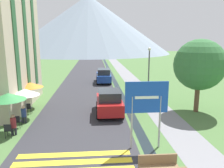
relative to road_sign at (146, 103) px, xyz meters
name	(u,v)px	position (x,y,z in m)	size (l,w,h in m)	color
ground_plane	(107,85)	(-1.09, 15.91, -2.38)	(160.00, 160.00, 0.00)	#476B38
road	(88,73)	(-3.59, 25.91, -2.37)	(6.40, 60.00, 0.01)	#2D2D33
footpath	(125,73)	(2.51, 25.91, -2.37)	(2.20, 60.00, 0.01)	slate
drainage_channel	(111,73)	(0.11, 25.91, -2.37)	(0.60, 60.00, 0.00)	black
crosswalk_marking	(73,162)	(-3.59, -1.13, -2.37)	(5.44, 1.84, 0.01)	yellow
mountain_distant	(89,25)	(-4.71, 84.74, 9.38)	(67.11, 67.11, 23.51)	gray
road_sign	(146,103)	(0.00, 0.00, 0.00)	(2.16, 0.11, 3.49)	#9E9EA3
parked_car_near	(109,102)	(-1.49, 5.45, -1.47)	(1.94, 3.85, 1.82)	#A31919
parked_car_far	(104,76)	(-1.40, 17.68, -1.47)	(1.89, 4.30, 1.82)	navy
cafe_chair_nearest	(8,129)	(-7.46, 1.72, -1.86)	(0.40, 0.40, 0.85)	black
cafe_chair_far_left	(28,107)	(-7.53, 5.81, -1.86)	(0.40, 0.40, 0.85)	black
cafe_chair_near_right	(17,121)	(-7.43, 3.08, -1.86)	(0.40, 0.40, 0.85)	black
cafe_umbrella_front_green	(8,97)	(-7.64, 2.54, -0.16)	(2.05, 2.05, 2.43)	#B7B2A8
cafe_umbrella_middle_white	(25,92)	(-7.44, 4.97, -0.47)	(2.00, 2.00, 2.13)	#B7B2A8
cafe_umbrella_rear_orange	(30,85)	(-7.76, 7.49, -0.48)	(2.03, 2.03, 2.10)	#B7B2A8
person_seated_far	(13,124)	(-7.31, 2.11, -1.68)	(0.32, 0.32, 1.26)	#282833
person_seated_near	(24,113)	(-7.30, 3.97, -1.70)	(0.32, 0.32, 1.22)	#282833
streetlamp	(149,69)	(2.29, 8.80, 0.50)	(0.28, 0.28, 4.82)	#515156
tree_by_path	(199,65)	(5.28, 5.43, 1.26)	(3.82, 3.82, 5.57)	brown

